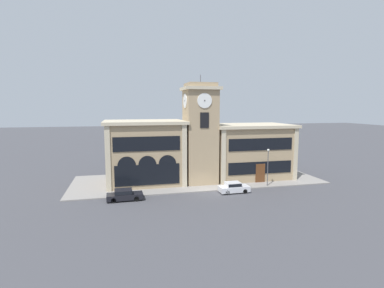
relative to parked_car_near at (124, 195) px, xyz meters
name	(u,v)px	position (x,y,z in m)	size (l,w,h in m)	color
ground_plane	(210,192)	(11.42, 1.15, -0.72)	(300.00, 300.00, 0.00)	#424247
sidewalk_kerb	(197,180)	(11.42, 7.86, -0.64)	(38.25, 13.44, 0.15)	gray
clock_tower	(200,134)	(11.41, 6.21, 6.85)	(5.25, 5.25, 16.26)	tan
town_hall_left_wing	(145,152)	(3.24, 8.23, 4.07)	(11.90, 9.34, 9.53)	tan
town_hall_right_wing	(249,151)	(20.27, 8.23, 3.68)	(13.25, 9.34, 8.75)	tan
parked_car_near	(124,195)	(0.00, 0.00, 0.00)	(4.45, 1.96, 1.38)	black
parked_car_mid	(234,187)	(14.47, 0.00, 0.03)	(4.11, 1.86, 1.46)	silver
street_lamp	(268,161)	(20.38, 1.78, 3.02)	(0.36, 0.36, 5.42)	#4C4C51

